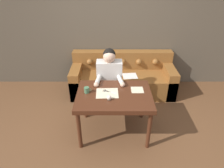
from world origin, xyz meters
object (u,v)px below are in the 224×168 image
couch (123,78)px  person (110,81)px  pin_cushion (109,98)px  dining_table (115,98)px  mug (87,90)px  scissors (108,91)px

couch → person: 0.80m
pin_cushion → person: bearing=90.3°
couch → dining_table: bearing=-98.8°
mug → pin_cushion: (0.34, -0.19, -0.01)m
scissors → person: bearing=87.2°
dining_table → person: 0.60m
dining_table → person: bearing=97.5°
couch → scissors: bearing=-104.0°
mug → dining_table: bearing=-5.6°
dining_table → scissors: 0.15m
couch → mug: (-0.61, -1.22, 0.48)m
scissors → mug: size_ratio=1.98×
dining_table → pin_cushion: (-0.07, -0.15, 0.11)m
person → pin_cushion: (0.00, -0.74, 0.14)m
dining_table → mug: mug is taller
pin_cushion → dining_table: bearing=64.3°
scissors → pin_cushion: (0.03, -0.22, 0.03)m
dining_table → mug: 0.43m
scissors → pin_cushion: pin_cushion is taller
person → mug: (-0.34, -0.55, 0.15)m
person → pin_cushion: bearing=-89.7°
dining_table → person: person is taller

